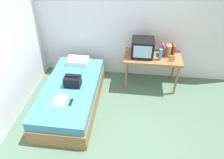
# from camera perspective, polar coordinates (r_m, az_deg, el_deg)

# --- Properties ---
(ground_plane) EXTENTS (8.00, 8.00, 0.00)m
(ground_plane) POSITION_cam_1_polar(r_m,az_deg,el_deg) (3.71, 1.61, -16.33)
(ground_plane) COLOR #4C6B56
(wall_back) EXTENTS (5.20, 0.10, 2.60)m
(wall_back) POSITION_cam_1_polar(r_m,az_deg,el_deg) (4.48, 4.46, 15.66)
(wall_back) COLOR silver
(wall_back) RESTS_ON ground
(bed) EXTENTS (1.00, 2.00, 0.50)m
(bed) POSITION_cam_1_polar(r_m,az_deg,el_deg) (4.16, -11.00, -4.42)
(bed) COLOR olive
(bed) RESTS_ON ground
(desk) EXTENTS (1.16, 0.60, 0.76)m
(desk) POSITION_cam_1_polar(r_m,az_deg,el_deg) (4.42, 10.99, 5.28)
(desk) COLOR olive
(desk) RESTS_ON ground
(tv) EXTENTS (0.44, 0.39, 0.36)m
(tv) POSITION_cam_1_polar(r_m,az_deg,el_deg) (4.25, 8.35, 8.65)
(tv) COLOR black
(tv) RESTS_ON desk
(water_bottle) EXTENTS (0.07, 0.07, 0.24)m
(water_bottle) POSITION_cam_1_polar(r_m,az_deg,el_deg) (4.21, 13.10, 6.67)
(water_bottle) COLOR #3399DB
(water_bottle) RESTS_ON desk
(book_row) EXTENTS (0.25, 0.17, 0.25)m
(book_row) POSITION_cam_1_polar(r_m,az_deg,el_deg) (4.39, 15.13, 7.75)
(book_row) COLOR #7A3D89
(book_row) RESTS_ON desk
(picture_frame) EXTENTS (0.11, 0.02, 0.13)m
(picture_frame) POSITION_cam_1_polar(r_m,az_deg,el_deg) (4.25, 16.06, 5.56)
(picture_frame) COLOR #B27F4C
(picture_frame) RESTS_ON desk
(pillow) EXTENTS (0.45, 0.30, 0.11)m
(pillow) POSITION_cam_1_polar(r_m,az_deg,el_deg) (4.56, -9.40, 5.07)
(pillow) COLOR silver
(pillow) RESTS_ON bed
(handbag) EXTENTS (0.30, 0.20, 0.23)m
(handbag) POSITION_cam_1_polar(r_m,az_deg,el_deg) (3.93, -10.73, -0.47)
(handbag) COLOR black
(handbag) RESTS_ON bed
(magazine) EXTENTS (0.21, 0.29, 0.01)m
(magazine) POSITION_cam_1_polar(r_m,az_deg,el_deg) (3.74, -14.02, -5.43)
(magazine) COLOR white
(magazine) RESTS_ON bed
(remote_dark) EXTENTS (0.04, 0.16, 0.02)m
(remote_dark) POSITION_cam_1_polar(r_m,az_deg,el_deg) (3.64, -11.21, -6.14)
(remote_dark) COLOR black
(remote_dark) RESTS_ON bed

